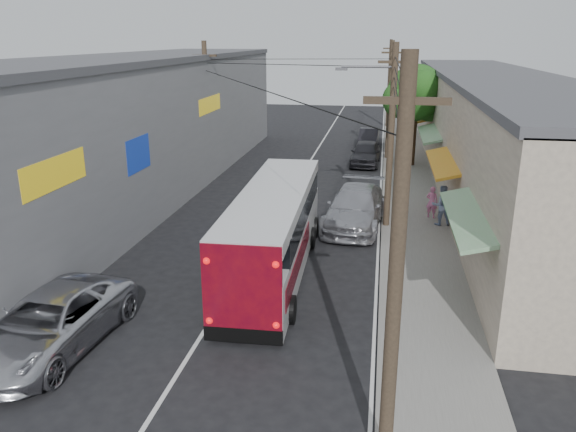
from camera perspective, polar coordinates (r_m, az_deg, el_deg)
name	(u,v)px	position (r m, az deg, el deg)	size (l,w,h in m)	color
ground	(172,383)	(14.79, -11.71, -16.26)	(120.00, 120.00, 0.00)	black
sidewalk	(409,188)	(32.41, 12.24, 2.80)	(3.00, 80.00, 0.12)	slate
building_right	(492,130)	(34.27, 20.04, 8.22)	(7.09, 40.00, 6.25)	beige
building_left	(139,123)	(32.54, -14.90, 9.14)	(7.20, 36.00, 7.25)	gray
utility_poles	(352,113)	(31.96, 6.56, 10.32)	(11.80, 45.28, 8.00)	#473828
street_tree	(417,95)	(37.57, 12.94, 11.93)	(4.40, 4.00, 6.60)	#3F2B19
coach_bus	(274,230)	(20.07, -1.39, -1.43)	(2.71, 10.76, 3.08)	silver
jeepney	(50,323)	(16.78, -23.02, -9.97)	(2.59, 5.62, 1.56)	silver
parked_suv	(355,207)	(25.43, 6.85, 0.87)	(2.41, 5.94, 1.72)	#A6A7AE
parked_car_mid	(366,153)	(38.07, 7.90, 6.36)	(1.86, 4.62, 1.58)	#25252A
parked_car_far	(369,138)	(44.66, 8.21, 7.87)	(1.44, 4.14, 1.36)	#222127
pedestrian_near	(432,202)	(26.92, 14.41, 1.39)	(0.54, 0.36, 1.49)	pink
pedestrian_far	(441,205)	(25.94, 15.33, 1.07)	(0.88, 0.69, 1.81)	#8599C1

